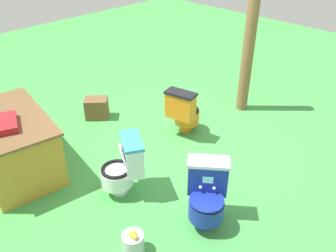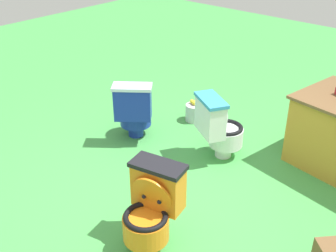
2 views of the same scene
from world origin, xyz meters
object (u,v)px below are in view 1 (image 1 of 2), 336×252
toilet_blue (207,194)px  small_crate (97,108)px  toilet_white (124,166)px  lemon_bucket (133,243)px  vendor_table (13,144)px  wooden_post (249,45)px  toilet_orange (184,111)px

toilet_blue → small_crate: bearing=-49.6°
toilet_white → lemon_bucket: 0.93m
vendor_table → toilet_white: bearing=-152.1°
toilet_white → toilet_blue: (-0.97, -0.31, -0.00)m
vendor_table → lemon_bucket: 2.08m
small_crate → toilet_blue: bearing=169.2°
toilet_blue → small_crate: 2.72m
vendor_table → toilet_blue: bearing=-156.3°
wooden_post → vendor_table: bearing=71.7°
toilet_blue → vendor_table: bearing=-15.1°
vendor_table → small_crate: vendor_table is taller
toilet_white → small_crate: 1.88m
lemon_bucket → toilet_orange: bearing=-60.5°
toilet_white → toilet_blue: 1.02m
toilet_orange → toilet_blue: (-1.35, 1.13, -0.00)m
vendor_table → lemon_bucket: vendor_table is taller
small_crate → lemon_bucket: size_ratio=1.29×
toilet_orange → vendor_table: vendor_table is taller
wooden_post → small_crate: wooden_post is taller
toilet_orange → lemon_bucket: size_ratio=2.63×
toilet_orange → small_crate: (1.31, 0.63, -0.21)m
toilet_white → vendor_table: (1.32, 0.70, 0.02)m
vendor_table → wooden_post: bearing=-108.3°
wooden_post → lemon_bucket: size_ratio=8.06×
toilet_blue → lemon_bucket: (0.24, 0.82, -0.25)m
small_crate → lemon_bucket: (-2.42, 1.32, -0.05)m
wooden_post → lemon_bucket: wooden_post is taller
lemon_bucket → wooden_post: bearing=-74.0°
toilet_white → toilet_orange: (0.37, -1.44, 0.00)m
toilet_white → lemon_bucket: bearing=175.6°
toilet_blue → lemon_bucket: 0.89m
toilet_orange → wooden_post: wooden_post is taller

